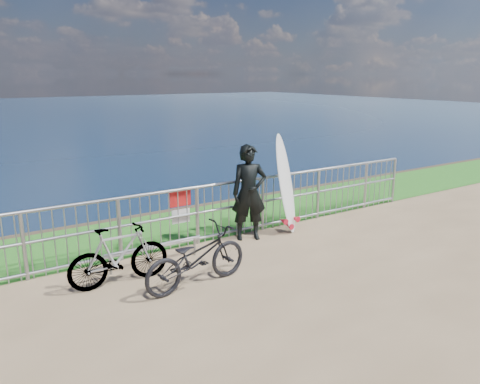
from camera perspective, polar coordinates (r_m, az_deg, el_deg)
grass_strip at (r=10.11m, az=-5.53°, el=-3.84°), size 120.00×120.00×0.00m
railing at (r=9.02m, az=-2.35°, el=-2.22°), size 10.06×0.10×1.13m
surfer at (r=8.93m, az=1.11°, el=-0.08°), size 0.79×0.67×1.85m
surfboard at (r=9.39m, az=5.64°, el=0.56°), size 0.67×0.65×2.01m
bicycle_near at (r=7.10m, az=-5.35°, el=-7.96°), size 1.80×0.80×0.92m
bicycle_far at (r=7.35m, az=-14.54°, el=-7.50°), size 1.56×0.47×0.93m
bike_rack at (r=8.03m, az=-10.40°, el=-6.71°), size 1.71×0.05×0.36m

